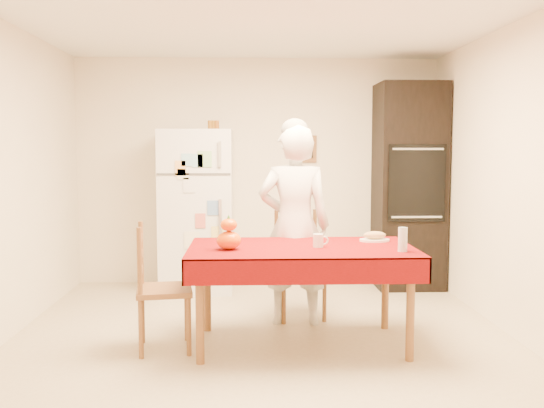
{
  "coord_description": "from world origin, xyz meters",
  "views": [
    {
      "loc": [
        -0.11,
        -4.54,
        1.5
      ],
      "look_at": [
        0.08,
        0.2,
        1.07
      ],
      "focal_mm": 40.0,
      "sensor_mm": 36.0,
      "label": 1
    }
  ],
  "objects": [
    {
      "name": "spice_jar_left",
      "position": [
        -0.51,
        1.93,
        1.75
      ],
      "size": [
        0.05,
        0.05,
        0.1
      ],
      "primitive_type": "cylinder",
      "color": "#905A1A",
      "rests_on": "refrigerator"
    },
    {
      "name": "chair_left",
      "position": [
        -0.8,
        -0.08,
        0.51
      ],
      "size": [
        0.46,
        0.47,
        0.95
      ],
      "rotation": [
        0.0,
        0.0,
        1.71
      ],
      "color": "brown",
      "rests_on": "floor"
    },
    {
      "name": "bread_loaf",
      "position": [
        0.9,
        0.23,
        0.81
      ],
      "size": [
        0.18,
        0.1,
        0.06
      ],
      "primitive_type": "ellipsoid",
      "color": "#A0724F",
      "rests_on": "bread_plate"
    },
    {
      "name": "floor",
      "position": [
        0.0,
        0.0,
        0.0
      ],
      "size": [
        4.5,
        4.5,
        0.0
      ],
      "primitive_type": "plane",
      "color": "tan",
      "rests_on": "ground"
    },
    {
      "name": "oven_cabinet",
      "position": [
        1.63,
        1.93,
        1.1
      ],
      "size": [
        0.7,
        0.62,
        2.2
      ],
      "color": "black",
      "rests_on": "floor"
    },
    {
      "name": "spice_jar_mid",
      "position": [
        -0.47,
        1.93,
        1.75
      ],
      "size": [
        0.05,
        0.05,
        0.1
      ],
      "primitive_type": "cylinder",
      "color": "brown",
      "rests_on": "refrigerator"
    },
    {
      "name": "spice_jar_right",
      "position": [
        -0.44,
        1.93,
        1.75
      ],
      "size": [
        0.05,
        0.05,
        0.1
      ],
      "primitive_type": "cylinder",
      "color": "#92521A",
      "rests_on": "refrigerator"
    },
    {
      "name": "refrigerator",
      "position": [
        -0.65,
        1.88,
        0.85
      ],
      "size": [
        0.75,
        0.74,
        1.7
      ],
      "color": "white",
      "rests_on": "floor"
    },
    {
      "name": "pumpkin_upper",
      "position": [
        -0.25,
        -0.12,
        0.94
      ],
      "size": [
        0.12,
        0.12,
        0.09
      ],
      "primitive_type": "ellipsoid",
      "color": "#CA4404",
      "rests_on": "pumpkin_lower"
    },
    {
      "name": "dining_table",
      "position": [
        0.29,
        -0.01,
        0.69
      ],
      "size": [
        1.7,
        1.0,
        0.76
      ],
      "color": "brown",
      "rests_on": "floor"
    },
    {
      "name": "bread_plate",
      "position": [
        0.9,
        0.23,
        0.77
      ],
      "size": [
        0.24,
        0.24,
        0.02
      ],
      "primitive_type": "cylinder",
      "color": "white",
      "rests_on": "dining_table"
    },
    {
      "name": "coffee_mug",
      "position": [
        0.42,
        -0.04,
        0.81
      ],
      "size": [
        0.08,
        0.08,
        0.1
      ],
      "primitive_type": "cylinder",
      "color": "white",
      "rests_on": "dining_table"
    },
    {
      "name": "chair_far",
      "position": [
        0.34,
        0.8,
        0.51
      ],
      "size": [
        0.47,
        0.46,
        0.95
      ],
      "rotation": [
        0.0,
        0.0,
        0.15
      ],
      "color": "brown",
      "rests_on": "floor"
    },
    {
      "name": "wine_glass",
      "position": [
        1.0,
        -0.26,
        0.85
      ],
      "size": [
        0.07,
        0.07,
        0.18
      ],
      "primitive_type": "cylinder",
      "color": "silver",
      "rests_on": "dining_table"
    },
    {
      "name": "seated_woman",
      "position": [
        0.29,
        0.58,
        0.85
      ],
      "size": [
        0.64,
        0.44,
        1.7
      ],
      "primitive_type": "imported",
      "rotation": [
        0.0,
        0.0,
        3.08
      ],
      "color": "silver",
      "rests_on": "floor"
    },
    {
      "name": "pumpkin_lower",
      "position": [
        -0.25,
        -0.12,
        0.83
      ],
      "size": [
        0.18,
        0.18,
        0.14
      ],
      "primitive_type": "ellipsoid",
      "color": "#C53004",
      "rests_on": "dining_table"
    },
    {
      "name": "room_shell",
      "position": [
        0.0,
        0.0,
        1.62
      ],
      "size": [
        4.02,
        4.52,
        2.51
      ],
      "color": "white",
      "rests_on": "ground"
    }
  ]
}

